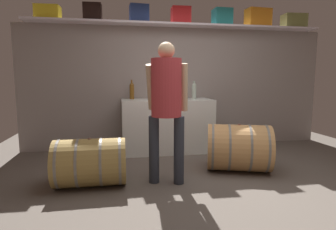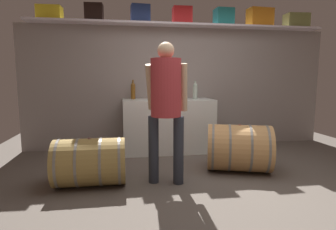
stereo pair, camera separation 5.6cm
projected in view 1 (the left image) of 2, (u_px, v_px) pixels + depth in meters
The scene contains 18 objects.
ground_plane at pixel (204, 173), 3.70m from camera, with size 6.70×7.40×0.02m, color #5B524A.
back_wall_panel at pixel (178, 88), 5.10m from camera, with size 5.50×0.10×2.13m, color gray.
high_shelf_board at pixel (181, 25), 4.81m from camera, with size 5.06×0.40×0.03m, color silver.
toolcase_yellow at pixel (48, 13), 4.41m from camera, with size 0.37×0.24×0.22m, color yellow.
toolcase_black at pixel (93, 12), 4.53m from camera, with size 0.29×0.21×0.28m, color black.
toolcase_navy at pixel (139, 14), 4.66m from camera, with size 0.31×0.21×0.29m, color navy.
toolcase_red at pixel (181, 16), 4.79m from camera, with size 0.32×0.25×0.28m, color red.
toolcase_teal at pixel (222, 17), 4.92m from camera, with size 0.31×0.26×0.29m, color teal.
toolcase_orange at pixel (258, 18), 5.04m from camera, with size 0.43×0.24×0.32m, color orange.
toolcase_olive at pixel (294, 21), 5.18m from camera, with size 0.41×0.26×0.25m, color olive.
work_cabinet at pixel (167, 125), 4.76m from camera, with size 1.52×0.65×0.89m, color white.
wine_bottle_amber at pixel (132, 91), 4.75m from camera, with size 0.08×0.08×0.33m.
wine_bottle_clear at pixel (194, 91), 4.77m from camera, with size 0.08×0.08×0.31m.
wine_glass at pixel (171, 95), 4.53m from camera, with size 0.07×0.07×0.13m.
red_funnel at pixel (169, 96), 4.71m from camera, with size 0.11×0.11×0.13m, color red.
wine_barrel_near at pixel (90, 162), 3.22m from camera, with size 0.81×0.57×0.57m.
wine_barrel_far at pixel (239, 148), 3.76m from camera, with size 0.98×0.85×0.64m.
winemaker_pouring at pixel (166, 98), 3.22m from camera, with size 0.52×0.46×1.65m.
Camera 1 is at (-1.11, -2.90, 1.25)m, focal length 29.82 mm.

